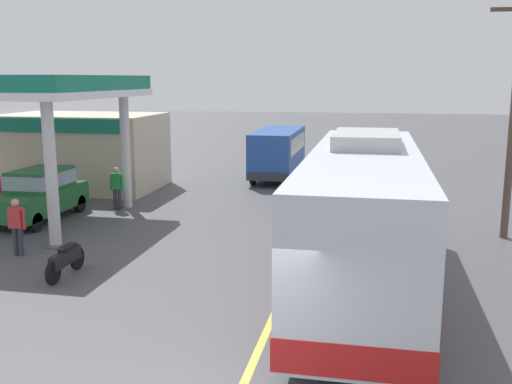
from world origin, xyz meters
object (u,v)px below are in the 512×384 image
object	(u,v)px
coach_bus_main	(363,218)
minibus_opposing_lane	(278,149)
pedestrian_by_shop	(17,224)
pedestrian_near_pump	(117,186)
car_at_pump	(40,192)
motorcycle_parked_forecourt	(66,260)

from	to	relation	value
coach_bus_main	minibus_opposing_lane	bearing A→B (deg)	106.72
minibus_opposing_lane	pedestrian_by_shop	world-z (taller)	minibus_opposing_lane
pedestrian_near_pump	minibus_opposing_lane	bearing A→B (deg)	60.04
car_at_pump	motorcycle_parked_forecourt	xyz separation A→B (m)	(4.03, -5.45, -0.57)
pedestrian_by_shop	motorcycle_parked_forecourt	bearing A→B (deg)	-31.41
coach_bus_main	pedestrian_by_shop	size ratio (longest dim) A/B	6.65
motorcycle_parked_forecourt	pedestrian_near_pump	xyz separation A→B (m)	(-2.01, 7.49, 0.49)
car_at_pump	pedestrian_near_pump	bearing A→B (deg)	45.42
coach_bus_main	minibus_opposing_lane	distance (m)	15.90
coach_bus_main	car_at_pump	bearing A→B (deg)	157.64
coach_bus_main	car_at_pump	world-z (taller)	coach_bus_main
motorcycle_parked_forecourt	pedestrian_near_pump	bearing A→B (deg)	105.04
coach_bus_main	pedestrian_by_shop	bearing A→B (deg)	176.20
car_at_pump	pedestrian_near_pump	distance (m)	2.87
minibus_opposing_lane	motorcycle_parked_forecourt	bearing A→B (deg)	-100.19
motorcycle_parked_forecourt	pedestrian_near_pump	distance (m)	7.77
minibus_opposing_lane	motorcycle_parked_forecourt	xyz separation A→B (m)	(-2.87, -15.96, -1.03)
car_at_pump	pedestrian_near_pump	xyz separation A→B (m)	(2.01, 2.04, -0.08)
pedestrian_near_pump	pedestrian_by_shop	world-z (taller)	same
minibus_opposing_lane	pedestrian_by_shop	bearing A→B (deg)	-109.37
minibus_opposing_lane	motorcycle_parked_forecourt	distance (m)	16.25
motorcycle_parked_forecourt	pedestrian_by_shop	distance (m)	2.69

